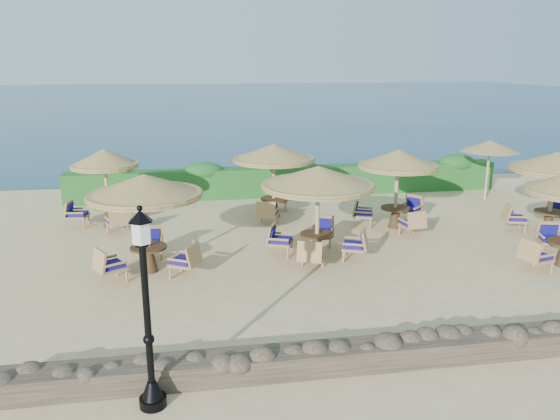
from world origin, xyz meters
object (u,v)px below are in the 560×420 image
object	(u,v)px
lamp_post	(147,319)
cafe_set_4	(274,161)
cafe_set_3	(106,176)
cafe_set_6	(555,175)
cafe_set_1	(318,192)
cafe_set_0	(145,201)
extra_parasol	(490,146)
cafe_set_5	(397,173)

from	to	relation	value
lamp_post	cafe_set_4	size ratio (longest dim) A/B	1.13
lamp_post	cafe_set_3	bearing A→B (deg)	100.90
cafe_set_4	cafe_set_6	world-z (taller)	same
cafe_set_1	cafe_set_3	distance (m)	7.52
cafe_set_3	cafe_set_4	distance (m)	5.72
cafe_set_0	cafe_set_3	world-z (taller)	same
extra_parasol	cafe_set_5	size ratio (longest dim) A/B	0.87
extra_parasol	cafe_set_3	xyz separation A→B (m)	(-14.63, -1.43, -0.42)
extra_parasol	cafe_set_1	bearing A→B (deg)	-146.28
cafe_set_1	cafe_set_5	distance (m)	4.05
cafe_set_5	cafe_set_6	xyz separation A→B (m)	(4.80, -1.31, 0.05)
lamp_post	cafe_set_1	bearing A→B (deg)	56.58
lamp_post	cafe_set_0	world-z (taller)	lamp_post
cafe_set_0	cafe_set_6	bearing A→B (deg)	6.50
cafe_set_6	cafe_set_1	bearing A→B (deg)	-172.24
extra_parasol	cafe_set_0	world-z (taller)	cafe_set_0
cafe_set_0	cafe_set_4	distance (m)	6.24
cafe_set_1	cafe_set_4	world-z (taller)	same
cafe_set_3	cafe_set_5	distance (m)	9.69
cafe_set_3	cafe_set_6	bearing A→B (deg)	-12.01
lamp_post	cafe_set_6	bearing A→B (deg)	31.43
cafe_set_0	cafe_set_4	xyz separation A→B (m)	(4.10, 4.71, 0.08)
lamp_post	cafe_set_3	world-z (taller)	lamp_post
cafe_set_4	cafe_set_6	size ratio (longest dim) A/B	1.02
cafe_set_3	cafe_set_4	world-z (taller)	same
lamp_post	cafe_set_1	size ratio (longest dim) A/B	1.04
cafe_set_4	cafe_set_5	xyz separation A→B (m)	(3.82, -1.95, -0.16)
lamp_post	cafe_set_6	size ratio (longest dim) A/B	1.15
lamp_post	extra_parasol	size ratio (longest dim) A/B	1.38
cafe_set_3	cafe_set_6	xyz separation A→B (m)	(14.33, -3.05, 0.18)
lamp_post	cafe_set_1	xyz separation A→B (m)	(4.24, 6.42, 0.36)
cafe_set_3	cafe_set_5	xyz separation A→B (m)	(9.53, -1.74, 0.13)
cafe_set_1	cafe_set_6	world-z (taller)	same
cafe_set_5	extra_parasol	bearing A→B (deg)	31.91
cafe_set_0	cafe_set_6	distance (m)	12.81
cafe_set_3	cafe_set_4	xyz separation A→B (m)	(5.71, 0.21, 0.29)
extra_parasol	cafe_set_3	distance (m)	14.71
cafe_set_0	cafe_set_1	world-z (taller)	same
cafe_set_6	cafe_set_5	bearing A→B (deg)	164.80
cafe_set_4	cafe_set_6	distance (m)	9.22
lamp_post	cafe_set_3	xyz separation A→B (m)	(-2.03, 10.57, 0.19)
cafe_set_4	cafe_set_1	bearing A→B (deg)	-82.65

